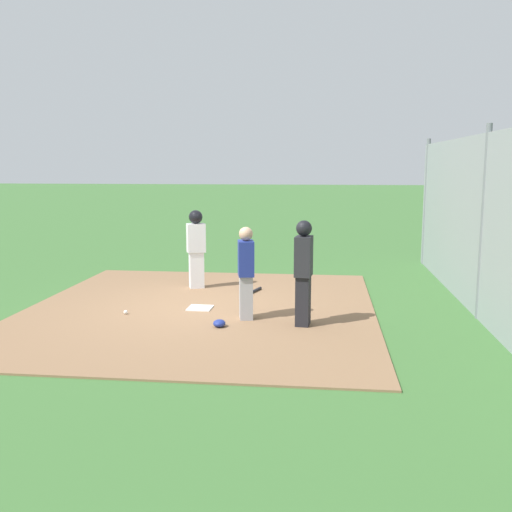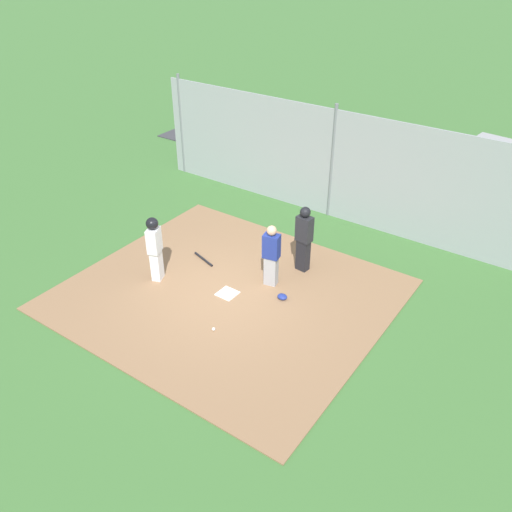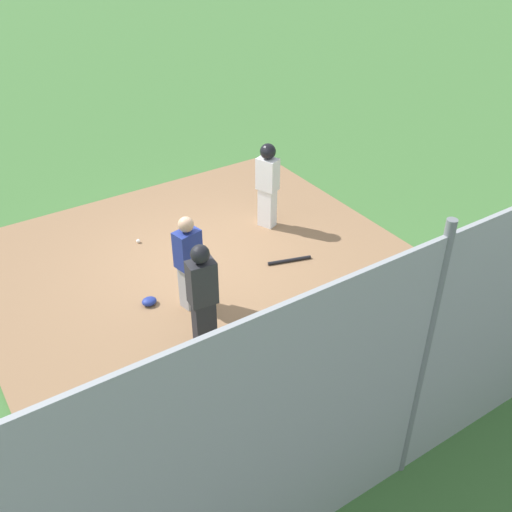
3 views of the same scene
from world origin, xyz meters
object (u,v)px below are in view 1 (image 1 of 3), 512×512
object	(u,v)px
runner	(196,244)
catcher_mask	(219,323)
baseball	(126,312)
home_plate	(200,308)
umpire	(303,271)
catcher	(246,272)
baseball_bat	(253,292)

from	to	relation	value
runner	catcher_mask	distance (m)	3.27
runner	baseball	xyz separation A→B (m)	(-2.36, 0.77, -0.93)
baseball	home_plate	bearing A→B (deg)	-65.16
home_plate	runner	world-z (taller)	runner
umpire	runner	size ratio (longest dim) A/B	1.04
umpire	catcher	bearing A→B (deg)	-9.95
home_plate	catcher	xyz separation A→B (m)	(-0.60, -0.94, 0.82)
baseball_bat	catcher_mask	xyz separation A→B (m)	(-2.58, 0.24, 0.03)
home_plate	baseball_bat	xyz separation A→B (m)	(1.41, -0.82, 0.02)
home_plate	catcher_mask	distance (m)	1.31
umpire	baseball_bat	world-z (taller)	umpire
baseball	catcher_mask	bearing A→B (deg)	-108.45
catcher	catcher_mask	distance (m)	1.02
baseball_bat	catcher_mask	distance (m)	2.59
baseball_bat	baseball	size ratio (longest dim) A/B	10.66
catcher	umpire	size ratio (longest dim) A/B	0.91
home_plate	runner	bearing A→B (deg)	14.34
catcher	runner	distance (m)	2.78
baseball_bat	catcher_mask	size ratio (longest dim) A/B	3.29
umpire	baseball_bat	size ratio (longest dim) A/B	2.21
catcher_mask	baseball	distance (m)	1.90
umpire	catcher_mask	size ratio (longest dim) A/B	7.27
baseball	baseball_bat	bearing A→B (deg)	-45.98
runner	baseball_bat	size ratio (longest dim) A/B	2.13
catcher	baseball_bat	bearing A→B (deg)	-97.94
runner	baseball_bat	world-z (taller)	runner
catcher	home_plate	bearing A→B (deg)	-44.21
home_plate	catcher_mask	size ratio (longest dim) A/B	1.83
umpire	baseball	xyz separation A→B (m)	(0.33, 3.16, -0.88)
home_plate	catcher	size ratio (longest dim) A/B	0.28
baseball_bat	catcher_mask	world-z (taller)	catcher_mask
umpire	baseball	world-z (taller)	umpire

